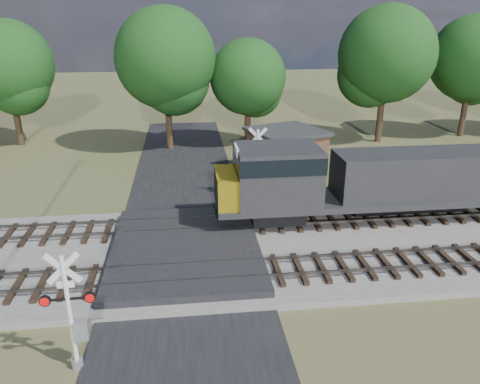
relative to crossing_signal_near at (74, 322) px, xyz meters
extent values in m
plane|color=#47522C|center=(3.54, 6.78, -1.78)|extent=(160.00, 160.00, 0.00)
cube|color=gray|center=(13.54, 7.28, -1.63)|extent=(140.00, 10.00, 0.30)
cube|color=black|center=(3.54, 6.78, -1.74)|extent=(7.00, 60.00, 0.08)
cube|color=#262628|center=(3.54, 7.28, -1.47)|extent=(7.00, 9.00, 0.62)
cube|color=black|center=(5.54, 4.78, -1.39)|extent=(44.00, 2.60, 0.18)
cube|color=#544F48|center=(13.54, 4.06, -1.23)|extent=(140.00, 0.08, 0.15)
cube|color=#544F48|center=(13.54, 5.50, -1.23)|extent=(140.00, 0.08, 0.15)
cube|color=black|center=(5.54, 9.78, -1.39)|extent=(44.00, 2.60, 0.18)
cube|color=#544F48|center=(13.54, 9.06, -1.23)|extent=(140.00, 0.08, 0.15)
cube|color=#544F48|center=(13.54, 10.50, -1.23)|extent=(140.00, 0.08, 0.15)
cylinder|color=silver|center=(-0.09, 0.00, 0.30)|extent=(0.15, 0.15, 4.16)
cylinder|color=gray|center=(-0.09, 0.00, -1.63)|extent=(0.37, 0.37, 0.31)
cube|color=silver|center=(-0.09, 0.00, 1.96)|extent=(1.09, 0.08, 1.09)
cube|color=silver|center=(-0.09, 0.00, 1.96)|extent=(1.09, 0.08, 1.09)
cube|color=silver|center=(-0.09, 0.00, 1.39)|extent=(0.52, 0.05, 0.23)
cube|color=black|center=(-0.09, 0.00, 0.87)|extent=(1.66, 0.12, 0.06)
cylinder|color=red|center=(-0.76, -0.02, 0.87)|extent=(0.38, 0.12, 0.37)
cylinder|color=red|center=(0.59, 0.02, 0.87)|extent=(0.38, 0.12, 0.37)
cube|color=gray|center=(0.17, 0.01, -0.33)|extent=(0.48, 0.33, 0.68)
cylinder|color=silver|center=(8.09, 14.30, 0.45)|extent=(0.16, 0.16, 4.46)
cylinder|color=gray|center=(8.09, 14.30, -1.62)|extent=(0.40, 0.40, 0.33)
cube|color=silver|center=(8.09, 14.30, 2.23)|extent=(1.16, 0.19, 1.17)
cube|color=silver|center=(8.09, 14.30, 2.23)|extent=(1.16, 0.19, 1.17)
cube|color=silver|center=(8.09, 14.30, 1.62)|extent=(0.56, 0.10, 0.25)
cube|color=black|center=(8.09, 14.30, 1.06)|extent=(1.78, 0.29, 0.07)
cylinder|color=red|center=(8.81, 14.20, 1.06)|extent=(0.41, 0.16, 0.40)
cylinder|color=red|center=(7.37, 14.39, 1.06)|extent=(0.41, 0.16, 0.40)
cube|color=gray|center=(7.81, 14.33, -0.22)|extent=(0.54, 0.39, 0.73)
cube|color=#492D1F|center=(10.96, 19.12, -0.27)|extent=(5.58, 5.58, 3.02)
cube|color=#2B2C2E|center=(10.96, 19.12, 1.35)|extent=(6.14, 6.14, 0.22)
cylinder|color=black|center=(-10.90, 29.74, 0.90)|extent=(0.56, 0.56, 5.36)
sphere|color=#123913|center=(-10.90, 29.74, 5.19)|extent=(7.51, 7.51, 7.51)
cylinder|color=black|center=(2.39, 26.69, 1.15)|extent=(0.56, 0.56, 5.86)
sphere|color=#123913|center=(2.39, 26.69, 5.83)|extent=(8.20, 8.20, 8.20)
cylinder|color=black|center=(9.19, 27.12, 0.51)|extent=(0.56, 0.56, 4.59)
sphere|color=#123913|center=(9.19, 27.12, 4.19)|extent=(6.43, 6.43, 6.43)
cylinder|color=black|center=(21.25, 27.08, 1.19)|extent=(0.56, 0.56, 5.94)
sphere|color=#123913|center=(21.25, 27.08, 5.94)|extent=(8.32, 8.32, 8.32)
cylinder|color=black|center=(30.00, 28.26, 0.99)|extent=(0.56, 0.56, 5.54)
sphere|color=#123913|center=(30.00, 28.26, 5.42)|extent=(7.75, 7.75, 7.75)
camera|label=1|loc=(3.78, -12.93, 9.14)|focal=35.00mm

